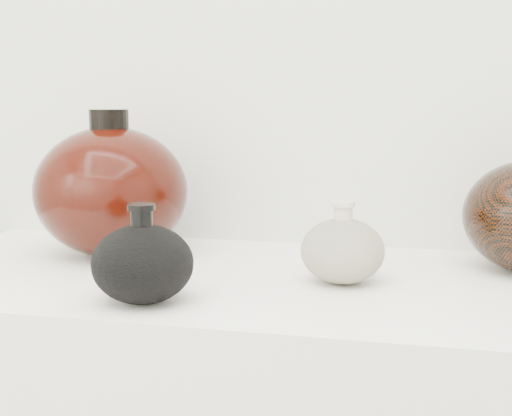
# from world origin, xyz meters

# --- Properties ---
(black_gourd_vase) EXTENTS (0.13, 0.13, 0.13)m
(black_gourd_vase) POSITION_xyz_m (-0.15, 0.78, 0.95)
(black_gourd_vase) COLOR black
(black_gourd_vase) RESTS_ON display_counter
(cream_gourd_vase) EXTENTS (0.15, 0.15, 0.12)m
(cream_gourd_vase) POSITION_xyz_m (0.09, 0.94, 0.95)
(cream_gourd_vase) COLOR beige
(cream_gourd_vase) RESTS_ON display_counter
(left_round_pot) EXTENTS (0.27, 0.27, 0.24)m
(left_round_pot) POSITION_xyz_m (-0.31, 1.03, 1.01)
(left_round_pot) COLOR black
(left_round_pot) RESTS_ON display_counter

